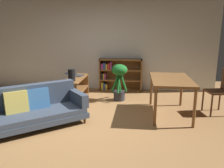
{
  "coord_description": "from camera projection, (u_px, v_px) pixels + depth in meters",
  "views": [
    {
      "loc": [
        1.13,
        -4.0,
        1.75
      ],
      "look_at": [
        0.67,
        0.11,
        0.76
      ],
      "focal_mm": 36.08,
      "sensor_mm": 36.0,
      "label": 1
    }
  ],
  "objects": [
    {
      "name": "ground_plane",
      "position": [
        78.0,
        122.0,
        4.39
      ],
      "size": [
        8.16,
        8.16,
        0.0
      ],
      "primitive_type": "plane",
      "color": "#9E7042"
    },
    {
      "name": "back_wall_panel",
      "position": [
        100.0,
        44.0,
        6.69
      ],
      "size": [
        6.8,
        0.1,
        2.7
      ],
      "primitive_type": "cube",
      "color": "silver",
      "rests_on": "ground_plane"
    },
    {
      "name": "fabric_couch",
      "position": [
        29.0,
        109.0,
        4.14
      ],
      "size": [
        2.05,
        1.87,
        0.74
      ],
      "color": "#56351E",
      "rests_on": "ground_plane"
    },
    {
      "name": "media_console",
      "position": [
        76.0,
        89.0,
        5.71
      ],
      "size": [
        0.38,
        1.21,
        0.59
      ],
      "color": "brown",
      "rests_on": "ground_plane"
    },
    {
      "name": "open_laptop",
      "position": [
        76.0,
        75.0,
        5.9
      ],
      "size": [
        0.5,
        0.37,
        0.08
      ],
      "color": "#333338",
      "rests_on": "media_console"
    },
    {
      "name": "desk_speaker",
      "position": [
        72.0,
        75.0,
        5.26
      ],
      "size": [
        0.17,
        0.17,
        0.28
      ],
      "color": "black",
      "rests_on": "media_console"
    },
    {
      "name": "potted_floor_plant",
      "position": [
        119.0,
        78.0,
        5.67
      ],
      "size": [
        0.43,
        0.53,
        0.93
      ],
      "color": "#333338",
      "rests_on": "ground_plane"
    },
    {
      "name": "dining_table",
      "position": [
        171.0,
        82.0,
        4.64
      ],
      "size": [
        0.8,
        1.38,
        0.78
      ],
      "color": "brown",
      "rests_on": "ground_plane"
    },
    {
      "name": "dining_chair_near",
      "position": [
        221.0,
        89.0,
        4.75
      ],
      "size": [
        0.49,
        0.49,
        0.96
      ],
      "color": "#56351E",
      "rests_on": "ground_plane"
    },
    {
      "name": "bookshelf",
      "position": [
        118.0,
        74.0,
        6.67
      ],
      "size": [
        1.24,
        0.29,
        0.94
      ],
      "color": "brown",
      "rests_on": "ground_plane"
    }
  ]
}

